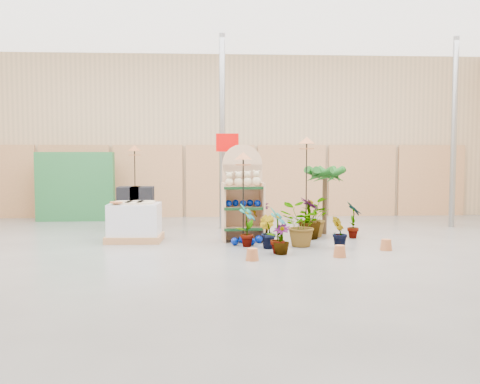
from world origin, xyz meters
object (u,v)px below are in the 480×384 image
object	(u,v)px
potted_plant_2	(299,225)
pallet_stack	(135,222)
display_shelf	(243,197)
bird_table_front	(243,159)

from	to	relation	value
potted_plant_2	pallet_stack	bearing A→B (deg)	165.84
display_shelf	pallet_stack	bearing A→B (deg)	174.27
display_shelf	bird_table_front	distance (m)	0.97
bird_table_front	potted_plant_2	size ratio (longest dim) A/B	2.16
pallet_stack	bird_table_front	world-z (taller)	bird_table_front
pallet_stack	potted_plant_2	xyz separation A→B (m)	(3.18, -0.80, 0.03)
display_shelf	bird_table_front	xyz separation A→B (m)	(-0.02, -0.60, 0.76)
bird_table_front	display_shelf	bearing A→B (deg)	87.66
display_shelf	potted_plant_2	size ratio (longest dim) A/B	2.36
display_shelf	pallet_stack	size ratio (longest dim) A/B	1.75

